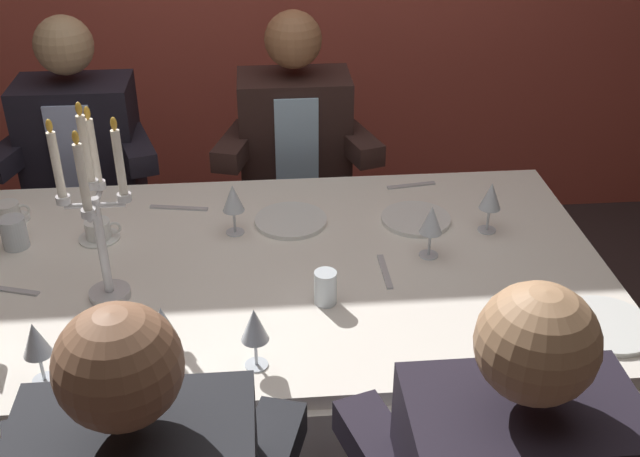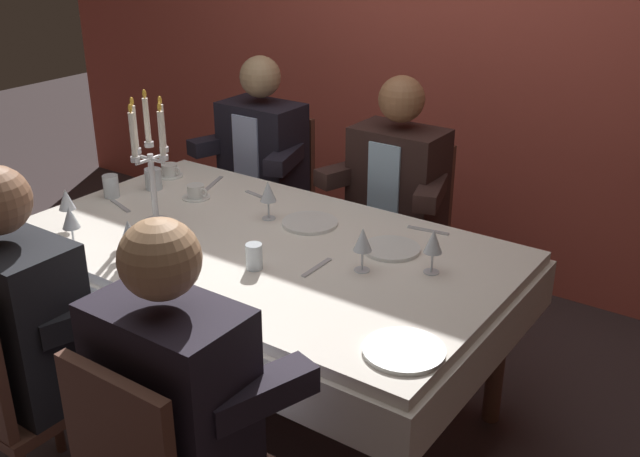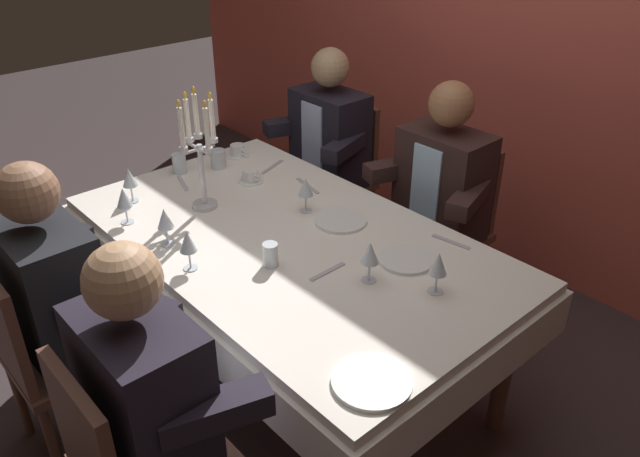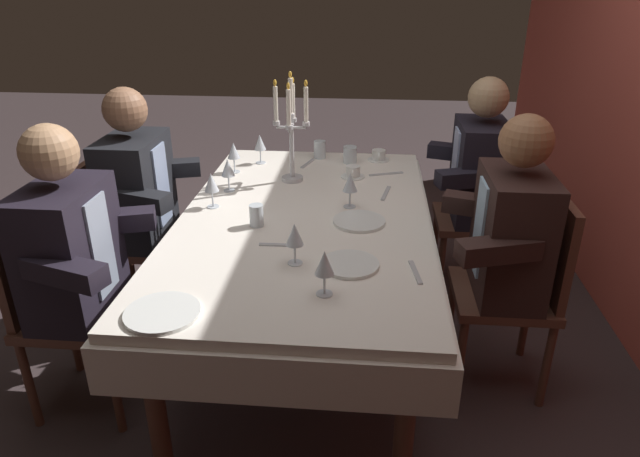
% 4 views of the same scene
% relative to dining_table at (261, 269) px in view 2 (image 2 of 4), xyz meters
% --- Properties ---
extents(ground_plane, '(12.00, 12.00, 0.00)m').
position_rel_dining_table_xyz_m(ground_plane, '(0.00, 0.00, -0.62)').
color(ground_plane, '#3D3132').
extents(back_wall, '(6.00, 0.12, 2.70)m').
position_rel_dining_table_xyz_m(back_wall, '(0.00, 1.66, 0.73)').
color(back_wall, '#CA5344').
rests_on(back_wall, ground_plane).
extents(dining_table, '(1.94, 1.14, 0.74)m').
position_rel_dining_table_xyz_m(dining_table, '(0.00, 0.00, 0.00)').
color(dining_table, white).
rests_on(dining_table, ground_plane).
extents(candelabra, '(0.19, 0.19, 0.55)m').
position_rel_dining_table_xyz_m(candelabra, '(-0.45, -0.11, 0.38)').
color(candelabra, silver).
rests_on(candelabra, dining_table).
extents(dinner_plate_0, '(0.24, 0.24, 0.01)m').
position_rel_dining_table_xyz_m(dinner_plate_0, '(0.83, -0.36, 0.13)').
color(dinner_plate_0, white).
rests_on(dinner_plate_0, dining_table).
extents(dinner_plate_1, '(0.22, 0.22, 0.01)m').
position_rel_dining_table_xyz_m(dinner_plate_1, '(0.45, 0.22, 0.13)').
color(dinner_plate_1, white).
rests_on(dinner_plate_1, dining_table).
extents(dinner_plate_2, '(0.23, 0.23, 0.01)m').
position_rel_dining_table_xyz_m(dinner_plate_2, '(0.06, 0.24, 0.13)').
color(dinner_plate_2, white).
rests_on(dinner_plate_2, dining_table).
extents(wine_glass_0, '(0.07, 0.07, 0.16)m').
position_rel_dining_table_xyz_m(wine_glass_0, '(-0.27, -0.41, 0.23)').
color(wine_glass_0, silver).
rests_on(wine_glass_0, dining_table).
extents(wine_glass_1, '(0.07, 0.07, 0.16)m').
position_rel_dining_table_xyz_m(wine_glass_1, '(-0.06, -0.43, 0.23)').
color(wine_glass_1, silver).
rests_on(wine_glass_1, dining_table).
extents(wine_glass_2, '(0.07, 0.07, 0.16)m').
position_rel_dining_table_xyz_m(wine_glass_2, '(-0.71, -0.33, 0.23)').
color(wine_glass_2, silver).
rests_on(wine_glass_2, dining_table).
extents(wine_glass_3, '(0.07, 0.07, 0.16)m').
position_rel_dining_table_xyz_m(wine_glass_3, '(-0.12, 0.20, 0.24)').
color(wine_glass_3, silver).
rests_on(wine_glass_3, dining_table).
extents(wine_glass_4, '(0.07, 0.07, 0.16)m').
position_rel_dining_table_xyz_m(wine_glass_4, '(-0.55, -0.44, 0.23)').
color(wine_glass_4, silver).
rests_on(wine_glass_4, dining_table).
extents(wine_glass_5, '(0.07, 0.07, 0.16)m').
position_rel_dining_table_xyz_m(wine_glass_5, '(0.66, 0.14, 0.23)').
color(wine_glass_5, silver).
rests_on(wine_glass_5, dining_table).
extents(wine_glass_6, '(0.07, 0.07, 0.16)m').
position_rel_dining_table_xyz_m(wine_glass_6, '(0.45, 0.02, 0.23)').
color(wine_glass_6, silver).
rests_on(wine_glass_6, dining_table).
extents(water_tumbler_0, '(0.08, 0.08, 0.10)m').
position_rel_dining_table_xyz_m(water_tumbler_0, '(-0.76, 0.17, 0.17)').
color(water_tumbler_0, silver).
rests_on(water_tumbler_0, dining_table).
extents(water_tumbler_1, '(0.07, 0.07, 0.10)m').
position_rel_dining_table_xyz_m(water_tumbler_1, '(-0.84, -0.01, 0.17)').
color(water_tumbler_1, silver).
rests_on(water_tumbler_1, dining_table).
extents(water_tumbler_2, '(0.06, 0.06, 0.09)m').
position_rel_dining_table_xyz_m(water_tumbler_2, '(0.13, -0.19, 0.17)').
color(water_tumbler_2, silver).
rests_on(water_tumbler_2, dining_table).
extents(coffee_cup_0, '(0.13, 0.12, 0.06)m').
position_rel_dining_table_xyz_m(coffee_cup_0, '(-0.52, 0.20, 0.15)').
color(coffee_cup_0, white).
rests_on(coffee_cup_0, dining_table).
extents(coffee_cup_1, '(0.13, 0.12, 0.06)m').
position_rel_dining_table_xyz_m(coffee_cup_1, '(-0.82, 0.33, 0.15)').
color(coffee_cup_1, white).
rests_on(coffee_cup_1, dining_table).
extents(fork_0, '(0.02, 0.17, 0.01)m').
position_rel_dining_table_xyz_m(fork_0, '(0.31, -0.06, 0.12)').
color(fork_0, '#B7B7BC').
rests_on(fork_0, dining_table).
extents(knife_1, '(0.08, 0.18, 0.01)m').
position_rel_dining_table_xyz_m(knife_1, '(-0.58, 0.37, 0.12)').
color(knife_1, '#B7B7BC').
rests_on(knife_1, dining_table).
extents(fork_2, '(0.17, 0.07, 0.01)m').
position_rel_dining_table_xyz_m(fork_2, '(-0.72, -0.06, 0.12)').
color(fork_2, '#B7B7BC').
rests_on(fork_2, dining_table).
extents(knife_3, '(0.19, 0.05, 0.01)m').
position_rel_dining_table_xyz_m(knife_3, '(-0.30, 0.37, 0.12)').
color(knife_3, '#B7B7BC').
rests_on(knife_3, dining_table).
extents(spoon_4, '(0.17, 0.04, 0.01)m').
position_rel_dining_table_xyz_m(spoon_4, '(0.48, 0.46, 0.12)').
color(spoon_4, '#B7B7BC').
rests_on(spoon_4, dining_table).
extents(seated_diner_0, '(0.63, 0.48, 1.24)m').
position_rel_dining_table_xyz_m(seated_diner_0, '(-0.70, 0.89, 0.11)').
color(seated_diner_0, brown).
rests_on(seated_diner_0, ground_plane).
extents(seated_diner_1, '(0.63, 0.48, 1.24)m').
position_rel_dining_table_xyz_m(seated_diner_1, '(-0.27, -0.89, 0.11)').
color(seated_diner_1, brown).
rests_on(seated_diner_1, ground_plane).
extents(seated_diner_2, '(0.63, 0.48, 1.24)m').
position_rel_dining_table_xyz_m(seated_diner_2, '(0.11, 0.89, 0.11)').
color(seated_diner_2, brown).
rests_on(seated_diner_2, ground_plane).
extents(seated_diner_3, '(0.63, 0.48, 1.24)m').
position_rel_dining_table_xyz_m(seated_diner_3, '(0.42, -0.89, 0.11)').
color(seated_diner_3, brown).
rests_on(seated_diner_3, ground_plane).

